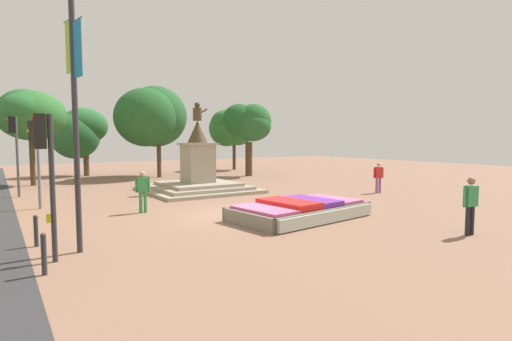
{
  "coord_description": "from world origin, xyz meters",
  "views": [
    {
      "loc": [
        -7.45,
        -13.03,
        2.89
      ],
      "look_at": [
        2.6,
        2.27,
        1.44
      ],
      "focal_mm": 28.0,
      "sensor_mm": 36.0,
      "label": 1
    }
  ],
  "objects_px": {
    "banner_pole": "(75,114)",
    "kerb_bollard_mid_a": "(36,230)",
    "traffic_light_mid_block": "(35,147)",
    "pedestrian_with_handbag": "(378,175)",
    "pedestrian_crossing_plaza": "(471,202)",
    "pedestrian_near_planter": "(143,189)",
    "traffic_light_far_corner": "(14,141)",
    "kerb_bollard_south": "(44,253)",
    "traffic_light_near_crossing": "(46,161)",
    "statue_monument": "(198,175)",
    "flower_planter": "(301,210)"
  },
  "relations": [
    {
      "from": "banner_pole",
      "to": "kerb_bollard_mid_a",
      "type": "height_order",
      "value": "banner_pole"
    },
    {
      "from": "traffic_light_mid_block",
      "to": "kerb_bollard_mid_a",
      "type": "relative_size",
      "value": 4.21
    },
    {
      "from": "pedestrian_with_handbag",
      "to": "pedestrian_crossing_plaza",
      "type": "bearing_deg",
      "value": -124.08
    },
    {
      "from": "pedestrian_near_planter",
      "to": "traffic_light_far_corner",
      "type": "bearing_deg",
      "value": 117.55
    },
    {
      "from": "traffic_light_mid_block",
      "to": "kerb_bollard_south",
      "type": "bearing_deg",
      "value": -93.78
    },
    {
      "from": "traffic_light_near_crossing",
      "to": "pedestrian_near_planter",
      "type": "bearing_deg",
      "value": 53.15
    },
    {
      "from": "traffic_light_far_corner",
      "to": "traffic_light_near_crossing",
      "type": "bearing_deg",
      "value": -89.35
    },
    {
      "from": "statue_monument",
      "to": "traffic_light_mid_block",
      "type": "xyz_separation_m",
      "value": [
        -7.93,
        -1.44,
        1.65
      ]
    },
    {
      "from": "pedestrian_near_planter",
      "to": "banner_pole",
      "type": "bearing_deg",
      "value": -123.94
    },
    {
      "from": "traffic_light_mid_block",
      "to": "traffic_light_far_corner",
      "type": "relative_size",
      "value": 0.91
    },
    {
      "from": "flower_planter",
      "to": "kerb_bollard_south",
      "type": "distance_m",
      "value": 8.65
    },
    {
      "from": "banner_pole",
      "to": "pedestrian_with_handbag",
      "type": "xyz_separation_m",
      "value": [
        15.42,
        3.33,
        -2.58
      ]
    },
    {
      "from": "flower_planter",
      "to": "traffic_light_mid_block",
      "type": "height_order",
      "value": "traffic_light_mid_block"
    },
    {
      "from": "pedestrian_near_planter",
      "to": "pedestrian_crossing_plaza",
      "type": "relative_size",
      "value": 0.93
    },
    {
      "from": "pedestrian_with_handbag",
      "to": "statue_monument",
      "type": "bearing_deg",
      "value": 143.13
    },
    {
      "from": "flower_planter",
      "to": "kerb_bollard_south",
      "type": "relative_size",
      "value": 5.86
    },
    {
      "from": "banner_pole",
      "to": "pedestrian_with_handbag",
      "type": "bearing_deg",
      "value": 12.18
    },
    {
      "from": "traffic_light_far_corner",
      "to": "pedestrian_near_planter",
      "type": "xyz_separation_m",
      "value": [
        3.95,
        -7.58,
        -1.84
      ]
    },
    {
      "from": "banner_pole",
      "to": "traffic_light_mid_block",
      "type": "bearing_deg",
      "value": 92.46
    },
    {
      "from": "traffic_light_mid_block",
      "to": "pedestrian_crossing_plaza",
      "type": "bearing_deg",
      "value": -49.42
    },
    {
      "from": "traffic_light_near_crossing",
      "to": "traffic_light_far_corner",
      "type": "bearing_deg",
      "value": 90.65
    },
    {
      "from": "pedestrian_with_handbag",
      "to": "pedestrian_near_planter",
      "type": "distance_m",
      "value": 12.41
    },
    {
      "from": "traffic_light_far_corner",
      "to": "pedestrian_with_handbag",
      "type": "bearing_deg",
      "value": -28.39
    },
    {
      "from": "statue_monument",
      "to": "traffic_light_mid_block",
      "type": "distance_m",
      "value": 8.23
    },
    {
      "from": "statue_monument",
      "to": "traffic_light_mid_block",
      "type": "bearing_deg",
      "value": -169.7
    },
    {
      "from": "kerb_bollard_south",
      "to": "traffic_light_far_corner",
      "type": "bearing_deg",
      "value": 89.75
    },
    {
      "from": "pedestrian_with_handbag",
      "to": "pedestrian_crossing_plaza",
      "type": "relative_size",
      "value": 0.93
    },
    {
      "from": "flower_planter",
      "to": "banner_pole",
      "type": "relative_size",
      "value": 0.84
    },
    {
      "from": "traffic_light_far_corner",
      "to": "kerb_bollard_mid_a",
      "type": "distance_m",
      "value": 11.15
    },
    {
      "from": "pedestrian_with_handbag",
      "to": "pedestrian_crossing_plaza",
      "type": "height_order",
      "value": "pedestrian_crossing_plaza"
    },
    {
      "from": "banner_pole",
      "to": "pedestrian_crossing_plaza",
      "type": "relative_size",
      "value": 3.62
    },
    {
      "from": "statue_monument",
      "to": "kerb_bollard_south",
      "type": "bearing_deg",
      "value": -128.8
    },
    {
      "from": "traffic_light_mid_block",
      "to": "kerb_bollard_mid_a",
      "type": "height_order",
      "value": "traffic_light_mid_block"
    },
    {
      "from": "pedestrian_crossing_plaza",
      "to": "kerb_bollard_mid_a",
      "type": "relative_size",
      "value": 2.04
    },
    {
      "from": "traffic_light_far_corner",
      "to": "banner_pole",
      "type": "xyz_separation_m",
      "value": [
        0.88,
        -12.14,
        0.74
      ]
    },
    {
      "from": "traffic_light_near_crossing",
      "to": "traffic_light_mid_block",
      "type": "bearing_deg",
      "value": 87.19
    },
    {
      "from": "traffic_light_near_crossing",
      "to": "kerb_bollard_south",
      "type": "distance_m",
      "value": 2.13
    },
    {
      "from": "flower_planter",
      "to": "traffic_light_mid_block",
      "type": "relative_size",
      "value": 1.47
    },
    {
      "from": "traffic_light_far_corner",
      "to": "pedestrian_with_handbag",
      "type": "height_order",
      "value": "traffic_light_far_corner"
    },
    {
      "from": "flower_planter",
      "to": "kerb_bollard_mid_a",
      "type": "xyz_separation_m",
      "value": [
        -8.42,
        0.95,
        0.15
      ]
    },
    {
      "from": "kerb_bollard_mid_a",
      "to": "pedestrian_near_planter",
      "type": "bearing_deg",
      "value": 40.06
    },
    {
      "from": "banner_pole",
      "to": "kerb_bollard_mid_a",
      "type": "relative_size",
      "value": 7.39
    },
    {
      "from": "traffic_light_mid_block",
      "to": "banner_pole",
      "type": "bearing_deg",
      "value": -87.54
    },
    {
      "from": "kerb_bollard_mid_a",
      "to": "traffic_light_near_crossing",
      "type": "bearing_deg",
      "value": -85.39
    },
    {
      "from": "traffic_light_far_corner",
      "to": "kerb_bollard_south",
      "type": "relative_size",
      "value": 4.37
    },
    {
      "from": "traffic_light_far_corner",
      "to": "statue_monument",
      "type": "bearing_deg",
      "value": -19.15
    },
    {
      "from": "statue_monument",
      "to": "pedestrian_with_handbag",
      "type": "height_order",
      "value": "statue_monument"
    },
    {
      "from": "traffic_light_near_crossing",
      "to": "pedestrian_crossing_plaza",
      "type": "height_order",
      "value": "traffic_light_near_crossing"
    },
    {
      "from": "traffic_light_mid_block",
      "to": "flower_planter",
      "type": "bearing_deg",
      "value": -43.48
    },
    {
      "from": "statue_monument",
      "to": "banner_pole",
      "type": "relative_size",
      "value": 0.88
    }
  ]
}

